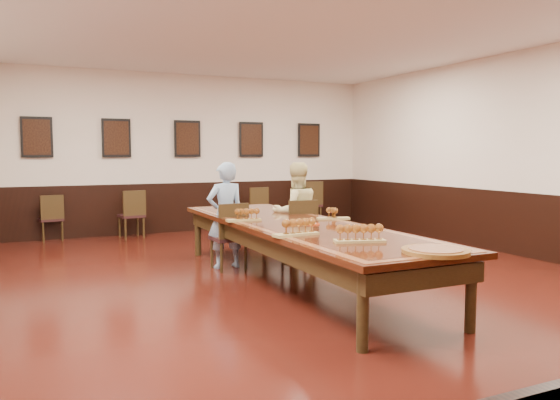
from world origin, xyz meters
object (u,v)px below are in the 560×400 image
person_woman (296,213)px  carved_platter (436,251)px  spare_chair_a (50,218)px  spare_chair_b (131,214)px  conference_table (297,235)px  chair_man (228,236)px  spare_chair_d (310,203)px  chair_woman (298,231)px  person_man (225,215)px  spare_chair_c (255,209)px

person_woman → carved_platter: (-0.40, -3.48, 0.03)m
spare_chair_a → spare_chair_b: spare_chair_b is taller
person_woman → conference_table: bearing=69.7°
chair_man → conference_table: (0.49, -1.15, 0.14)m
spare_chair_d → person_woman: (-2.12, -3.50, 0.24)m
chair_woman → carved_platter: 3.41m
chair_woman → chair_man: bearing=1.8°
spare_chair_a → spare_chair_d: (5.32, -0.17, 0.07)m
chair_man → carved_platter: bearing=97.8°
spare_chair_d → person_woman: person_woman is taller
conference_table → carved_platter: (0.18, -2.30, 0.16)m
chair_woman → carved_platter: (-0.39, -3.38, 0.30)m
chair_man → person_man: bearing=-90.0°
spare_chair_c → spare_chair_d: spare_chair_d is taller
conference_table → chair_man: bearing=113.1°
chair_woman → spare_chair_d: spare_chair_d is taller
chair_man → chair_woman: (1.05, -0.08, 0.01)m
chair_woman → person_woman: bearing=-90.0°
chair_man → person_woman: 1.10m
chair_woman → spare_chair_b: chair_woman is taller
chair_man → spare_chair_a: (-2.14, 3.70, -0.04)m
chair_man → conference_table: chair_man is taller
person_man → carved_platter: bearing=97.6°
spare_chair_a → person_man: bearing=111.0°
spare_chair_b → spare_chair_c: 2.50m
spare_chair_d → spare_chair_b: bearing=13.5°
spare_chair_c → person_man: person_man is taller
chair_man → person_woman: (1.06, 0.02, 0.27)m
person_woman → conference_table: person_woman is taller
chair_woman → carved_platter: size_ratio=1.55×
conference_table → spare_chair_c: bearing=74.0°
spare_chair_d → carved_platter: spare_chair_d is taller
carved_platter → person_man: bearing=100.7°
spare_chair_a → spare_chair_b: (1.41, -0.29, 0.03)m
person_man → carved_platter: person_man is taller
spare_chair_b → spare_chair_d: 3.91m
chair_woman → spare_chair_b: (-1.78, 3.48, -0.02)m
person_man → person_woman: (1.07, -0.07, -0.01)m
person_man → carved_platter: 3.61m
carved_platter → chair_man: bearing=100.9°
chair_man → conference_table: 1.26m
chair_man → chair_woman: bearing=172.8°
spare_chair_d → person_man: bearing=58.8°
spare_chair_c → spare_chair_d: bearing=-177.0°
spare_chair_c → spare_chair_a: bearing=-11.0°
spare_chair_d → conference_table: spare_chair_d is taller
conference_table → spare_chair_a: bearing=118.5°
spare_chair_a → person_man: (2.13, -3.60, 0.32)m
spare_chair_b → conference_table: bearing=96.6°
spare_chair_b → conference_table: size_ratio=0.18×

